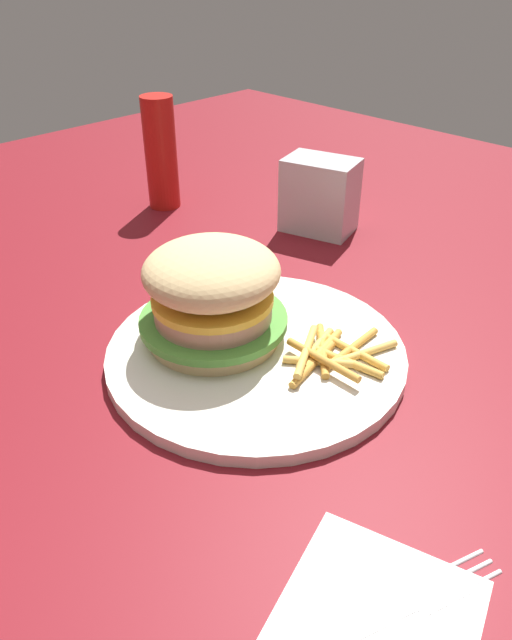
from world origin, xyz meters
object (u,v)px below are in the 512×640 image
(sandwich, at_px, (211,294))
(ketchup_bottle, at_px, (161,153))
(fork, at_px, (380,613))
(napkin_dispenser, at_px, (320,196))
(napkin, at_px, (377,617))
(plate, at_px, (256,353))
(fries_pile, at_px, (331,354))

(sandwich, relative_size, ketchup_bottle, 0.90)
(ketchup_bottle, bearing_deg, sandwich, -120.69)
(fork, relative_size, napkin_dispenser, 1.78)
(napkin, xyz_separation_m, napkin_dispenser, (0.39, 0.37, 0.05))
(plate, height_order, napkin, plate)
(sandwich, relative_size, napkin_dispenser, 1.45)
(sandwich, height_order, napkin_dispenser, sandwich)
(sandwich, distance_m, napkin, 0.30)
(fries_pile, xyz_separation_m, fork, (-0.16, -0.17, -0.01))
(napkin, xyz_separation_m, ketchup_bottle, (0.30, 0.58, 0.08))
(fries_pile, bearing_deg, sandwich, 117.54)
(napkin, height_order, ketchup_bottle, ketchup_bottle)
(sandwich, distance_m, fork, 0.29)
(fork, bearing_deg, fries_pile, 46.09)
(plate, height_order, fries_pile, fries_pile)
(napkin, bearing_deg, fries_pile, 45.74)
(napkin, height_order, fork, fork)
(sandwich, relative_size, fries_pile, 1.17)
(fries_pile, relative_size, ketchup_bottle, 0.77)
(fries_pile, height_order, napkin, fries_pile)
(sandwich, bearing_deg, napkin_dispenser, 20.40)
(sandwich, bearing_deg, fries_pile, -62.46)
(napkin, bearing_deg, plate, 60.49)
(plate, distance_m, fries_pile, 0.07)
(sandwich, xyz_separation_m, napkin_dispenser, (0.28, 0.10, -0.01))
(fries_pile, relative_size, napkin, 1.07)
(plate, relative_size, fries_pile, 2.33)
(sandwich, xyz_separation_m, fries_pile, (0.05, -0.10, -0.04))
(napkin_dispenser, bearing_deg, ketchup_bottle, 7.06)
(plate, bearing_deg, ketchup_bottle, 64.48)
(fork, height_order, ketchup_bottle, ketchup_bottle)
(fries_pile, bearing_deg, plate, 120.57)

